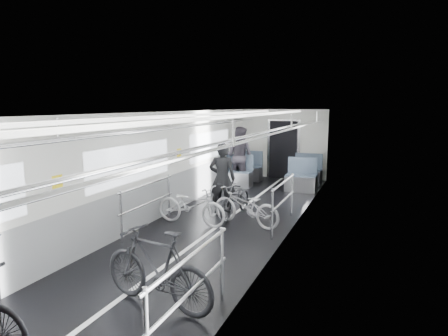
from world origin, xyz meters
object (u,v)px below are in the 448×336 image
object	(u,v)px
bike_right_mid	(245,206)
person_seated	(239,156)
person_standing	(222,179)
bike_right_near	(157,268)
bike_aisle	(236,199)
bike_left_far	(191,205)

from	to	relation	value
bike_right_mid	person_seated	bearing A→B (deg)	-144.88
bike_right_mid	person_standing	bearing A→B (deg)	-115.73
person_standing	bike_right_near	bearing A→B (deg)	85.16
bike_right_near	bike_aisle	size ratio (longest dim) A/B	1.09
bike_right_mid	person_seated	distance (m)	4.34
bike_right_mid	person_standing	world-z (taller)	person_standing
bike_right_near	bike_aisle	distance (m)	4.29
person_standing	person_seated	xyz separation A→B (m)	(-0.74, 3.36, 0.09)
bike_right_mid	bike_aisle	xyz separation A→B (m)	(-0.41, 0.57, -0.00)
bike_left_far	bike_right_near	size ratio (longest dim) A/B	0.94
person_standing	person_seated	bearing A→B (deg)	-93.29
bike_aisle	person_standing	world-z (taller)	person_standing
bike_right_near	person_seated	world-z (taller)	person_seated
bike_right_mid	bike_aisle	size ratio (longest dim) A/B	1.01
bike_left_far	person_seated	bearing A→B (deg)	9.97
bike_right_mid	bike_aisle	bearing A→B (deg)	-129.57
bike_right_near	person_seated	xyz separation A→B (m)	(-1.58, 7.73, 0.42)
bike_right_mid	bike_aisle	world-z (taller)	bike_right_mid
bike_right_mid	bike_right_near	bearing A→B (deg)	14.93
person_seated	bike_right_near	bearing A→B (deg)	112.19
bike_right_near	person_standing	world-z (taller)	person_standing
bike_right_near	person_seated	distance (m)	7.90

